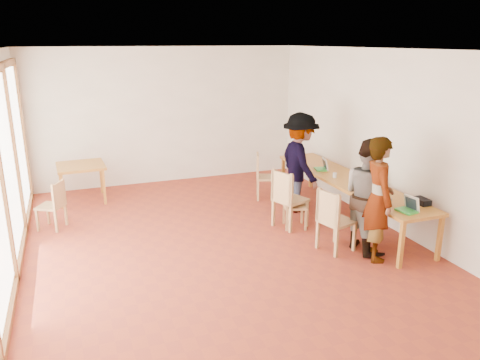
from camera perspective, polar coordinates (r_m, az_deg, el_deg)
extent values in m
plane|color=maroon|center=(7.35, -1.99, -8.49)|extent=(8.00, 8.00, 0.00)
cube|color=#EEE5CE|center=(10.65, -8.94, 7.72)|extent=(6.00, 0.10, 3.00)
cube|color=#EEE5CE|center=(3.51, 19.32, -11.98)|extent=(6.00, 0.10, 3.00)
cube|color=#EEE5CE|center=(8.26, 18.12, 4.52)|extent=(0.10, 8.00, 3.00)
cube|color=white|center=(6.65, -2.26, 15.77)|extent=(6.00, 8.00, 0.04)
cube|color=#B67828|center=(8.55, 12.98, -0.05)|extent=(0.80, 4.00, 0.05)
cube|color=#B67828|center=(7.03, 19.06, -7.56)|extent=(0.06, 0.06, 0.70)
cube|color=#B67828|center=(10.11, 5.27, 0.70)|extent=(0.06, 0.06, 0.70)
cube|color=#B67828|center=(7.45, 23.15, -6.59)|extent=(0.06, 0.06, 0.70)
cube|color=#B67828|center=(10.41, 8.65, 1.05)|extent=(0.06, 0.06, 0.70)
cube|color=#B67828|center=(9.82, -18.86, 1.63)|extent=(0.90, 0.90, 0.05)
cube|color=#B67828|center=(9.54, -20.89, -1.34)|extent=(0.05, 0.05, 0.70)
cube|color=#B67828|center=(10.29, -20.90, -0.07)|extent=(0.05, 0.05, 0.70)
cube|color=#B67828|center=(9.56, -16.23, -0.87)|extent=(0.05, 0.05, 0.70)
cube|color=#B67828|center=(10.30, -16.59, 0.36)|extent=(0.05, 0.05, 0.70)
cube|color=tan|center=(7.32, 11.72, -4.94)|extent=(0.56, 0.56, 0.04)
cube|color=tan|center=(7.09, 10.69, -3.34)|extent=(0.16, 0.45, 0.48)
cube|color=tan|center=(8.10, 6.17, -2.39)|extent=(0.62, 0.62, 0.05)
cube|color=tan|center=(7.87, 5.16, -0.86)|extent=(0.21, 0.46, 0.50)
cube|color=tan|center=(8.11, 6.72, -3.18)|extent=(0.47, 0.47, 0.04)
cube|color=tan|center=(8.01, 5.57, -1.77)|extent=(0.14, 0.37, 0.39)
cube|color=tan|center=(9.53, 3.31, 0.31)|extent=(0.56, 0.56, 0.04)
cube|color=tan|center=(9.46, 2.16, 1.75)|extent=(0.19, 0.42, 0.45)
cube|color=tan|center=(8.63, -22.09, -2.98)|extent=(0.53, 0.53, 0.04)
cube|color=tan|center=(8.48, -21.22, -1.64)|extent=(0.22, 0.36, 0.41)
imported|color=gray|center=(7.06, 16.48, -2.23)|extent=(0.60, 0.76, 1.84)
imported|color=gray|center=(7.33, 15.33, -1.84)|extent=(0.68, 0.86, 1.74)
imported|color=gray|center=(8.77, 7.32, 2.09)|extent=(0.75, 1.24, 1.87)
cube|color=green|center=(7.17, 19.61, -3.55)|extent=(0.24, 0.30, 0.03)
cube|color=white|center=(7.21, 20.21, -2.66)|extent=(0.12, 0.26, 0.23)
cube|color=green|center=(8.28, 15.42, -0.50)|extent=(0.21, 0.28, 0.03)
cube|color=white|center=(8.31, 15.96, 0.21)|extent=(0.10, 0.25, 0.22)
cube|color=green|center=(9.04, 9.76, 1.32)|extent=(0.24, 0.30, 0.03)
cube|color=white|center=(9.05, 10.35, 1.92)|extent=(0.13, 0.25, 0.22)
imported|color=yellow|center=(8.52, 14.69, 0.32)|extent=(0.18, 0.18, 0.11)
cylinder|color=#1A763C|center=(7.62, 14.66, -0.92)|extent=(0.07, 0.07, 0.28)
cylinder|color=silver|center=(8.57, 11.48, 0.57)|extent=(0.07, 0.07, 0.09)
cylinder|color=white|center=(8.14, 14.39, -0.58)|extent=(0.08, 0.08, 0.06)
cube|color=#CE2F4B|center=(7.91, 14.52, -1.28)|extent=(0.05, 0.10, 0.01)
cube|color=black|center=(7.57, 21.28, -2.42)|extent=(0.16, 0.26, 0.09)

